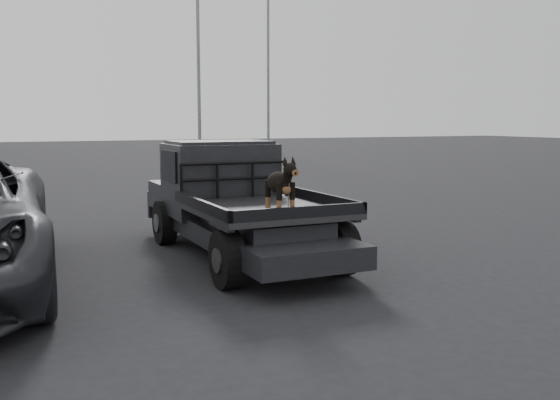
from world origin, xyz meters
name	(u,v)px	position (x,y,z in m)	size (l,w,h in m)	color
ground	(240,283)	(0.00, 0.00, 0.00)	(120.00, 120.00, 0.00)	black
flatbed_ute	(240,228)	(0.59, 1.53, 0.46)	(2.00, 5.40, 0.92)	black
ute_cab	(220,167)	(0.59, 2.48, 1.36)	(1.72, 1.30, 0.88)	black
headache_rack	(235,180)	(0.59, 1.73, 1.20)	(1.80, 0.08, 0.55)	black
dog	(280,187)	(0.43, -0.31, 1.29)	(0.32, 0.60, 0.74)	black
floodlight_mid	(198,37)	(7.25, 24.89, 6.49)	(1.08, 0.28, 11.80)	slate
floodlight_far	(268,33)	(14.25, 31.68, 7.92)	(1.08, 0.28, 14.63)	slate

